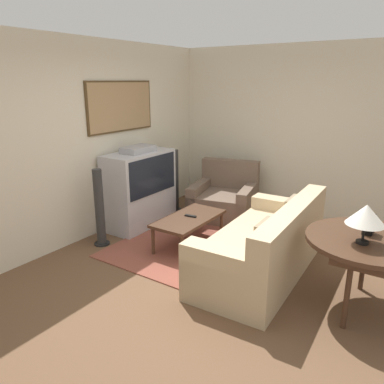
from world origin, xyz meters
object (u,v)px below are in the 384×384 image
coffee_table (189,220)px  mantel_clock (369,224)px  armchair (224,199)px  speaker_tower_left (100,210)px  table_lamp (366,215)px  speaker_tower_right (175,182)px  couch (265,247)px  console_table (368,245)px  tv (140,189)px

coffee_table → mantel_clock: 2.23m
armchair → speaker_tower_left: bearing=-126.5°
table_lamp → speaker_tower_right: table_lamp is taller
couch → mantel_clock: size_ratio=11.05×
console_table → table_lamp: 0.37m
armchair → console_table: 2.88m
table_lamp → speaker_tower_right: (1.50, 3.19, -0.52)m
coffee_table → speaker_tower_left: speaker_tower_left is taller
armchair → speaker_tower_left: size_ratio=1.09×
tv → armchair: bearing=-39.5°
console_table → speaker_tower_right: size_ratio=1.07×
armchair → speaker_tower_right: 0.89m
tv → coffee_table: tv is taller
speaker_tower_left → speaker_tower_right: same height
console_table → mantel_clock: 0.21m
console_table → speaker_tower_left: speaker_tower_left is taller
armchair → mantel_clock: mantel_clock is taller
couch → coffee_table: (0.12, 1.13, 0.05)m
couch → armchair: (1.41, 1.31, -0.03)m
tv → console_table: size_ratio=1.09×
tv → couch: tv is taller
speaker_tower_left → speaker_tower_right: bearing=0.0°
tv → console_table: tv is taller
coffee_table → speaker_tower_right: speaker_tower_right is taller
tv → speaker_tower_right: (0.85, -0.03, -0.08)m
couch → coffee_table: size_ratio=1.94×
couch → speaker_tower_left: size_ratio=1.96×
armchair → mantel_clock: size_ratio=6.13×
speaker_tower_right → armchair: bearing=-75.8°
coffee_table → armchair: bearing=7.8°
tv → table_lamp: (-0.65, -3.23, 0.43)m
tv → speaker_tower_left: tv is taller
couch → tv: bearing=-101.3°
speaker_tower_left → armchair: bearing=-23.8°
couch → speaker_tower_right: (1.20, 2.15, 0.18)m
armchair → mantel_clock: (-1.44, -2.35, 0.56)m
mantel_clock → speaker_tower_left: size_ratio=0.18×
coffee_table → mantel_clock: bearing=-93.9°
mantel_clock → speaker_tower_right: bearing=69.0°
armchair → couch: bearing=-59.8°
armchair → coffee_table: size_ratio=1.08×
couch → armchair: 1.93m
armchair → speaker_tower_right: bearing=-178.5°
armchair → table_lamp: size_ratio=3.11×
tv → mantel_clock: (-0.38, -3.23, 0.26)m
console_table → armchair: bearing=56.7°
mantel_clock → table_lamp: bearing=179.8°
armchair → speaker_tower_right: size_ratio=1.09×
table_lamp → mantel_clock: bearing=-0.2°
speaker_tower_right → console_table: bearing=-112.7°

